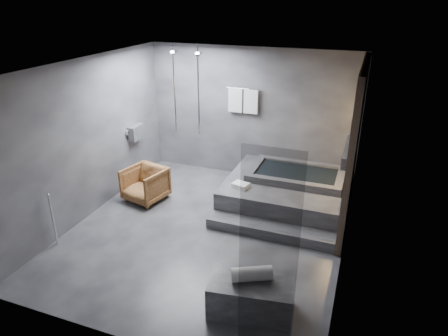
% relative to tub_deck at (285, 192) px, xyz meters
% --- Properties ---
extents(room, '(5.00, 5.04, 2.82)m').
position_rel_tub_deck_xyz_m(room, '(-0.65, -1.21, 1.48)').
color(room, '#2B2B2D').
rests_on(room, ground).
extents(tub_deck, '(2.20, 2.00, 0.50)m').
position_rel_tub_deck_xyz_m(tub_deck, '(0.00, 0.00, 0.00)').
color(tub_deck, '#303032').
rests_on(tub_deck, ground).
extents(tub_step, '(2.20, 0.36, 0.18)m').
position_rel_tub_deck_xyz_m(tub_step, '(0.00, -1.18, -0.16)').
color(tub_step, '#303032').
rests_on(tub_step, ground).
extents(concrete_bench, '(1.13, 0.73, 0.47)m').
position_rel_tub_deck_xyz_m(concrete_bench, '(0.20, -2.99, -0.01)').
color(concrete_bench, '#2D2D2F').
rests_on(concrete_bench, ground).
extents(driftwood_chair, '(0.87, 0.88, 0.67)m').
position_rel_tub_deck_xyz_m(driftwood_chair, '(-2.62, -0.80, 0.09)').
color(driftwood_chair, '#4A2912').
rests_on(driftwood_chair, ground).
extents(rolled_towel, '(0.54, 0.39, 0.18)m').
position_rel_tub_deck_xyz_m(rolled_towel, '(0.19, -2.96, 0.32)').
color(rolled_towel, white).
rests_on(rolled_towel, concrete_bench).
extents(deck_towel, '(0.33, 0.28, 0.08)m').
position_rel_tub_deck_xyz_m(deck_towel, '(-0.73, -0.58, 0.29)').
color(deck_towel, white).
rests_on(deck_towel, tub_deck).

